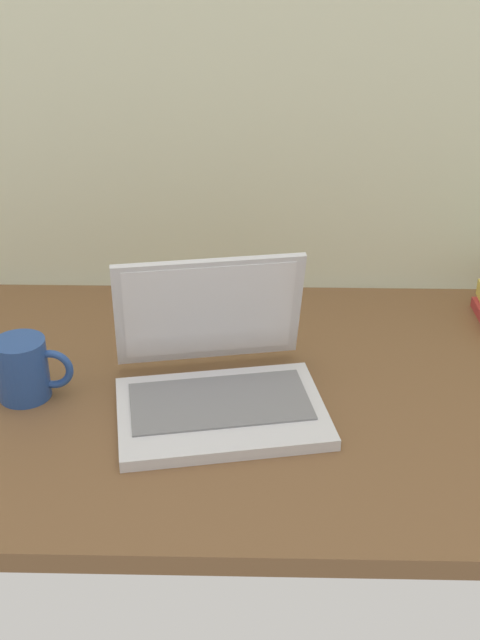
# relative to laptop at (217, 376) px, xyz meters

# --- Properties ---
(desk) EXTENTS (1.60, 0.76, 0.03)m
(desk) POSITION_rel_laptop_xyz_m (0.06, 0.04, -0.06)
(desk) COLOR brown
(desk) RESTS_ON ground
(laptop) EXTENTS (0.35, 0.33, 0.21)m
(laptop) POSITION_rel_laptop_xyz_m (0.00, 0.00, 0.00)
(laptop) COLOR silver
(laptop) RESTS_ON desk
(coffee_mug) EXTENTS (0.12, 0.08, 0.10)m
(coffee_mug) POSITION_rel_laptop_xyz_m (-0.30, 0.01, 0.00)
(coffee_mug) COLOR #26478C
(coffee_mug) RESTS_ON desk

